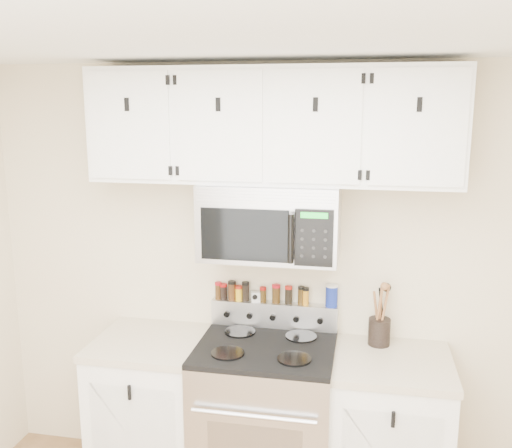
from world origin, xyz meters
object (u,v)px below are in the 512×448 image
(microwave, at_px, (270,221))
(salt_canister, at_px, (332,296))
(range, at_px, (265,421))
(utensil_crock, at_px, (379,330))

(microwave, bearing_deg, salt_canister, 24.61)
(range, relative_size, microwave, 1.45)
(microwave, relative_size, utensil_crock, 2.11)
(range, xyz_separation_m, microwave, (0.00, 0.13, 1.14))
(utensil_crock, bearing_deg, microwave, -173.17)
(microwave, xyz_separation_m, salt_canister, (0.34, 0.16, -0.46))
(utensil_crock, distance_m, salt_canister, 0.33)
(range, height_order, utensil_crock, utensil_crock)
(range, bearing_deg, salt_canister, 39.70)
(range, height_order, salt_canister, salt_canister)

